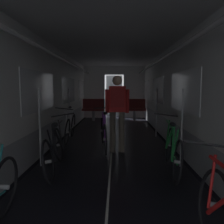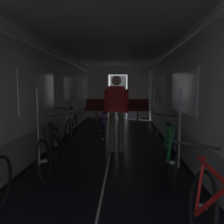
# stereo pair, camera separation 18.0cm
# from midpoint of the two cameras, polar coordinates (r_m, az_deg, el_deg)

# --- Properties ---
(train_car_shell) EXTENTS (3.14, 12.34, 2.57)m
(train_car_shell) POSITION_cam_midpoint_polar(r_m,az_deg,el_deg) (5.56, -0.94, 8.85)
(train_car_shell) COLOR black
(train_car_shell) RESTS_ON ground
(bench_seat_far_left) EXTENTS (0.98, 0.51, 0.95)m
(bench_seat_far_left) POSITION_cam_midpoint_polar(r_m,az_deg,el_deg) (10.12, -5.16, 1.12)
(bench_seat_far_left) COLOR gray
(bench_seat_far_left) RESTS_ON ground
(bench_seat_far_right) EXTENTS (0.98, 0.51, 0.95)m
(bench_seat_far_right) POSITION_cam_midpoint_polar(r_m,az_deg,el_deg) (10.09, 5.06, 1.11)
(bench_seat_far_right) COLOR gray
(bench_seat_far_right) RESTS_ON ground
(bicycle_black) EXTENTS (0.44, 1.70, 0.96)m
(bicycle_black) POSITION_cam_midpoint_polar(r_m,az_deg,el_deg) (4.08, -15.33, -8.97)
(bicycle_black) COLOR black
(bicycle_black) RESTS_ON ground
(bicycle_green) EXTENTS (0.44, 1.69, 0.95)m
(bicycle_green) POSITION_cam_midpoint_polar(r_m,az_deg,el_deg) (4.03, 13.50, -9.08)
(bicycle_green) COLOR black
(bicycle_green) RESTS_ON ground
(bicycle_white) EXTENTS (0.44, 1.69, 0.95)m
(bicycle_white) POSITION_cam_midpoint_polar(r_m,az_deg,el_deg) (6.30, -11.15, -3.60)
(bicycle_white) COLOR black
(bicycle_white) RESTS_ON ground
(person_cyclist_aisle) EXTENTS (0.54, 0.38, 1.69)m
(person_cyclist_aisle) POSITION_cam_midpoint_polar(r_m,az_deg,el_deg) (5.01, 0.27, 1.36)
(person_cyclist_aisle) COLOR brown
(person_cyclist_aisle) RESTS_ON ground
(bicycle_purple_in_aisle) EXTENTS (0.44, 1.68, 0.94)m
(bicycle_purple_in_aisle) POSITION_cam_midpoint_polar(r_m,az_deg,el_deg) (5.37, -3.01, -5.13)
(bicycle_purple_in_aisle) COLOR black
(bicycle_purple_in_aisle) RESTS_ON ground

